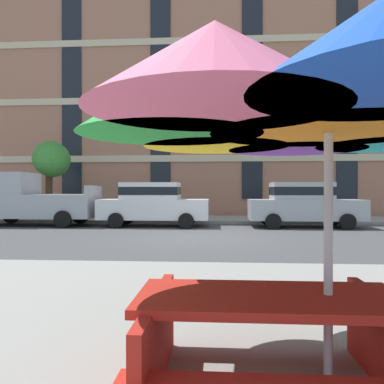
{
  "coord_description": "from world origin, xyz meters",
  "views": [
    {
      "loc": [
        0.64,
        -11.62,
        1.48
      ],
      "look_at": [
        -0.37,
        3.2,
        1.4
      ],
      "focal_mm": 35.54,
      "sensor_mm": 36.0,
      "label": 1
    }
  ],
  "objects_px": {
    "sedan_white": "(153,203)",
    "sedan_silver": "(303,203)",
    "street_tree_left": "(52,160)",
    "pickup_silver": "(30,201)",
    "picnic_table": "(270,336)",
    "patio_umbrella": "(329,99)"
  },
  "relations": [
    {
      "from": "patio_umbrella",
      "to": "picnic_table",
      "type": "distance_m",
      "value": 1.65
    },
    {
      "from": "sedan_silver",
      "to": "street_tree_left",
      "type": "xyz_separation_m",
      "value": [
        -11.47,
        2.65,
        1.99
      ]
    },
    {
      "from": "sedan_silver",
      "to": "picnic_table",
      "type": "bearing_deg",
      "value": -103.42
    },
    {
      "from": "street_tree_left",
      "to": "picnic_table",
      "type": "relative_size",
      "value": 2.15
    },
    {
      "from": "pickup_silver",
      "to": "street_tree_left",
      "type": "height_order",
      "value": "street_tree_left"
    },
    {
      "from": "sedan_silver",
      "to": "patio_umbrella",
      "type": "relative_size",
      "value": 1.28
    },
    {
      "from": "pickup_silver",
      "to": "sedan_white",
      "type": "xyz_separation_m",
      "value": [
        5.2,
        -0.0,
        -0.08
      ]
    },
    {
      "from": "sedan_silver",
      "to": "patio_umbrella",
      "type": "xyz_separation_m",
      "value": [
        -2.65,
        -12.7,
        1.14
      ]
    },
    {
      "from": "pickup_silver",
      "to": "street_tree_left",
      "type": "xyz_separation_m",
      "value": [
        -0.25,
        2.65,
        1.91
      ]
    },
    {
      "from": "sedan_white",
      "to": "sedan_silver",
      "type": "relative_size",
      "value": 1.0
    },
    {
      "from": "sedan_white",
      "to": "picnic_table",
      "type": "bearing_deg",
      "value": -76.83
    },
    {
      "from": "sedan_white",
      "to": "sedan_silver",
      "type": "distance_m",
      "value": 6.02
    },
    {
      "from": "street_tree_left",
      "to": "picnic_table",
      "type": "bearing_deg",
      "value": -61.27
    },
    {
      "from": "street_tree_left",
      "to": "sedan_white",
      "type": "bearing_deg",
      "value": -25.9
    },
    {
      "from": "pickup_silver",
      "to": "sedan_silver",
      "type": "xyz_separation_m",
      "value": [
        11.22,
        -0.0,
        -0.08
      ]
    },
    {
      "from": "street_tree_left",
      "to": "pickup_silver",
      "type": "bearing_deg",
      "value": -84.62
    },
    {
      "from": "sedan_white",
      "to": "street_tree_left",
      "type": "relative_size",
      "value": 1.13
    },
    {
      "from": "sedan_white",
      "to": "picnic_table",
      "type": "xyz_separation_m",
      "value": [
        2.98,
        -12.73,
        -0.46
      ]
    },
    {
      "from": "sedan_silver",
      "to": "street_tree_left",
      "type": "relative_size",
      "value": 1.13
    },
    {
      "from": "pickup_silver",
      "to": "patio_umbrella",
      "type": "height_order",
      "value": "patio_umbrella"
    },
    {
      "from": "pickup_silver",
      "to": "sedan_silver",
      "type": "relative_size",
      "value": 1.16
    },
    {
      "from": "pickup_silver",
      "to": "picnic_table",
      "type": "height_order",
      "value": "pickup_silver"
    }
  ]
}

